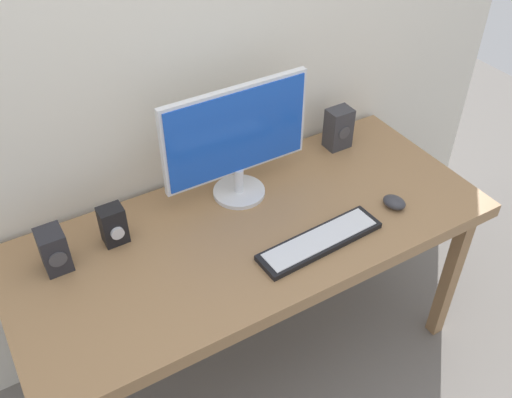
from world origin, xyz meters
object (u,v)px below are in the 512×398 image
at_px(desk, 252,241).
at_px(mouse, 394,202).
at_px(keyboard_primary, 320,241).
at_px(audio_controller, 113,225).
at_px(monitor, 237,139).
at_px(speaker_left, 54,250).
at_px(speaker_right, 338,128).

distance_m(desk, mouse, 0.53).
bearing_deg(keyboard_primary, audio_controller, 148.15).
distance_m(mouse, audio_controller, 0.99).
height_order(monitor, speaker_left, monitor).
bearing_deg(keyboard_primary, speaker_right, 47.67).
bearing_deg(speaker_left, audio_controller, 5.52).
relative_size(keyboard_primary, mouse, 5.30).
distance_m(desk, speaker_right, 0.62).
bearing_deg(speaker_right, monitor, -173.51).
height_order(keyboard_primary, speaker_right, speaker_right).
xyz_separation_m(speaker_left, audio_controller, (0.20, 0.02, -0.00)).
distance_m(mouse, speaker_left, 1.17).
distance_m(keyboard_primary, speaker_left, 0.86).
bearing_deg(mouse, desk, 145.76).
xyz_separation_m(monitor, audio_controller, (-0.48, -0.02, -0.17)).
bearing_deg(speaker_left, mouse, -16.02).
xyz_separation_m(speaker_right, audio_controller, (-0.98, -0.07, -0.02)).
relative_size(mouse, audio_controller, 0.62).
bearing_deg(speaker_right, speaker_left, -175.54).
relative_size(mouse, speaker_left, 0.59).
height_order(desk, monitor, monitor).
bearing_deg(monitor, desk, -104.93).
xyz_separation_m(desk, audio_controller, (-0.43, 0.18, 0.14)).
bearing_deg(audio_controller, keyboard_primary, -31.85).
relative_size(speaker_right, audio_controller, 1.23).
distance_m(desk, keyboard_primary, 0.25).
bearing_deg(desk, speaker_right, 24.33).
bearing_deg(speaker_right, keyboard_primary, -132.33).
bearing_deg(keyboard_primary, monitor, 105.26).
xyz_separation_m(keyboard_primary, speaker_left, (-0.78, 0.34, 0.06)).
xyz_separation_m(mouse, speaker_right, (0.06, 0.42, 0.07)).
bearing_deg(speaker_left, speaker_right, 4.46).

